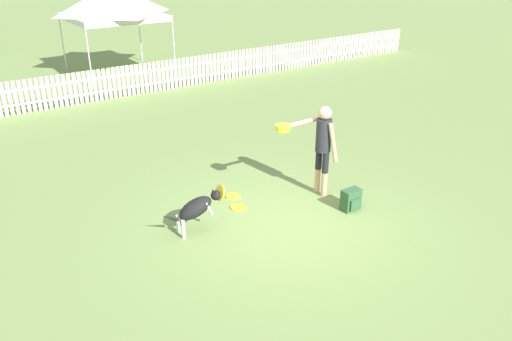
% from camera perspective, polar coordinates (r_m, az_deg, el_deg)
% --- Properties ---
extents(ground_plane, '(240.00, 240.00, 0.00)m').
position_cam_1_polar(ground_plane, '(8.54, 3.55, -5.96)').
color(ground_plane, olive).
extents(handler_person, '(0.99, 0.73, 1.72)m').
position_cam_1_polar(handler_person, '(9.07, 7.33, 3.48)').
color(handler_person, tan).
rests_on(handler_person, ground_plane).
extents(leaping_dog, '(1.12, 0.35, 0.72)m').
position_cam_1_polar(leaping_dog, '(8.15, -6.73, -4.21)').
color(leaping_dog, black).
rests_on(leaping_dog, ground_plane).
extents(frisbee_near_handler, '(0.27, 0.27, 0.02)m').
position_cam_1_polar(frisbee_near_handler, '(8.98, -2.09, -4.21)').
color(frisbee_near_handler, yellow).
rests_on(frisbee_near_handler, ground_plane).
extents(frisbee_near_dog, '(0.27, 0.27, 0.02)m').
position_cam_1_polar(frisbee_near_dog, '(9.36, -2.69, -2.93)').
color(frisbee_near_dog, yellow).
rests_on(frisbee_near_dog, ground_plane).
extents(backpack_on_grass, '(0.34, 0.24, 0.39)m').
position_cam_1_polar(backpack_on_grass, '(8.99, 10.81, -3.32)').
color(backpack_on_grass, '#2D5633').
rests_on(backpack_on_grass, ground_plane).
extents(picket_fence, '(26.17, 0.04, 0.95)m').
position_cam_1_polar(picket_fence, '(15.75, -16.90, 9.40)').
color(picket_fence, silver).
rests_on(picket_fence, ground_plane).
extents(canopy_tent_secondary, '(3.02, 3.02, 3.04)m').
position_cam_1_polar(canopy_tent_secondary, '(18.74, -16.10, 17.99)').
color(canopy_tent_secondary, silver).
rests_on(canopy_tent_secondary, ground_plane).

